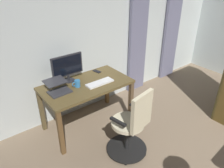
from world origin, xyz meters
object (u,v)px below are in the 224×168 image
object	(u,v)px
office_chair	(132,127)
mug_coffee	(77,84)
computer_keyboard	(100,83)
desk	(86,90)
computer_monitor	(67,67)
laptop	(58,88)
cell_phone_by_monitor	(97,71)

from	to	relation	value
office_chair	mug_coffee	distance (m)	0.99
computer_keyboard	office_chair	bearing A→B (deg)	86.47
office_chair	computer_keyboard	size ratio (longest dim) A/B	2.36
desk	computer_monitor	world-z (taller)	computer_monitor
computer_keyboard	mug_coffee	bearing A→B (deg)	-21.47
computer_monitor	laptop	size ratio (longest dim) A/B	1.43
computer_monitor	office_chair	bearing A→B (deg)	103.42
computer_monitor	cell_phone_by_monitor	distance (m)	0.57
desk	mug_coffee	world-z (taller)	mug_coffee
laptop	mug_coffee	xyz separation A→B (m)	(-0.28, 0.05, -0.00)
laptop	office_chair	bearing A→B (deg)	117.67
computer_keyboard	laptop	xyz separation A→B (m)	(0.59, -0.17, 0.04)
computer_monitor	cell_phone_by_monitor	bearing A→B (deg)	-179.47
desk	office_chair	world-z (taller)	office_chair
office_chair	cell_phone_by_monitor	xyz separation A→B (m)	(-0.25, -1.14, 0.30)
computer_keyboard	cell_phone_by_monitor	world-z (taller)	computer_keyboard
mug_coffee	laptop	bearing A→B (deg)	-9.59
computer_monitor	desk	bearing A→B (deg)	121.89
computer_monitor	laptop	xyz separation A→B (m)	(0.27, 0.20, -0.18)
office_chair	computer_monitor	bearing A→B (deg)	93.08
computer_keyboard	mug_coffee	world-z (taller)	mug_coffee
computer_keyboard	mug_coffee	distance (m)	0.34
desk	laptop	xyz separation A→B (m)	(0.42, -0.05, 0.15)
office_chair	computer_monitor	world-z (taller)	computer_monitor
computer_keyboard	laptop	bearing A→B (deg)	-16.03
desk	laptop	world-z (taller)	laptop
laptop	computer_keyboard	bearing A→B (deg)	161.77
cell_phone_by_monitor	desk	bearing A→B (deg)	22.79
laptop	cell_phone_by_monitor	distance (m)	0.82
desk	cell_phone_by_monitor	world-z (taller)	cell_phone_by_monitor
desk	office_chair	distance (m)	0.92
computer_monitor	computer_keyboard	bearing A→B (deg)	131.17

